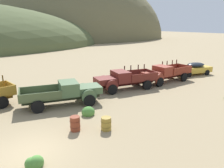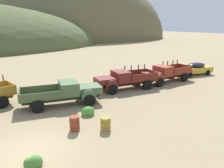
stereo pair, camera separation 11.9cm
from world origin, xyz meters
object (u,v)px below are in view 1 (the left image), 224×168
(truck_weathered_green, at_px, (68,92))
(car_faded_yellow, at_px, (193,69))
(truck_rust_red, at_px, (163,74))
(truck_oxblood, at_px, (121,80))
(oil_drum_by_truck, at_px, (75,124))
(oil_drum_spare, at_px, (106,124))

(truck_weathered_green, relative_size, car_faded_yellow, 1.29)
(truck_rust_red, xyz_separation_m, car_faded_yellow, (6.03, 0.77, -0.19))
(truck_oxblood, height_order, oil_drum_by_truck, truck_oxblood)
(truck_rust_red, height_order, oil_drum_by_truck, truck_rust_red)
(truck_oxblood, xyz_separation_m, car_faded_yellow, (11.56, 0.66, -0.19))
(car_faded_yellow, relative_size, oil_drum_by_truck, 5.64)
(truck_weathered_green, relative_size, truck_rust_red, 1.02)
(oil_drum_by_truck, bearing_deg, truck_oxblood, 38.34)
(oil_drum_spare, distance_m, oil_drum_by_truck, 1.91)
(oil_drum_spare, bearing_deg, oil_drum_by_truck, 151.20)
(car_faded_yellow, bearing_deg, truck_oxblood, 12.40)
(truck_weathered_green, height_order, oil_drum_spare, truck_weathered_green)
(truck_oxblood, bearing_deg, truck_rust_red, -173.85)
(oil_drum_spare, relative_size, oil_drum_by_truck, 0.90)
(car_faded_yellow, height_order, oil_drum_spare, car_faded_yellow)
(truck_oxblood, bearing_deg, truck_weathered_green, 18.28)
(truck_weathered_green, distance_m, car_faded_yellow, 17.69)
(truck_weathered_green, relative_size, oil_drum_spare, 8.06)
(truck_rust_red, bearing_deg, oil_drum_by_truck, 21.38)
(truck_oxblood, relative_size, truck_rust_red, 0.99)
(truck_weathered_green, relative_size, truck_oxblood, 1.03)
(oil_drum_spare, xyz_separation_m, oil_drum_by_truck, (-1.67, 0.92, 0.05))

